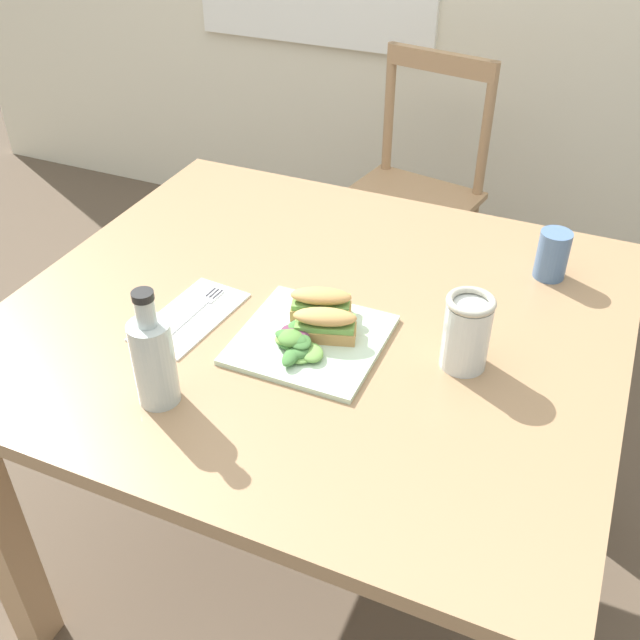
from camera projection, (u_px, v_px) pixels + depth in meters
The scene contains 12 objects.
ground_plane at pixel (231, 605), 1.69m from camera, with size 9.01×9.01×0.00m, color brown.
dining_table at pixel (315, 363), 1.43m from camera, with size 1.10×0.99×0.74m.
chair_wooden_far at pixel (411, 196), 2.36m from camera, with size 0.46×0.46×0.87m.
plate_lunch at pixel (311, 339), 1.27m from camera, with size 0.24×0.24×0.01m, color beige.
sandwich_half_front at pixel (325, 324), 1.25m from camera, with size 0.12×0.08×0.06m.
sandwich_half_back at pixel (321, 303), 1.30m from camera, with size 0.12×0.08×0.06m.
salad_mixed_greens at pixel (296, 341), 1.24m from camera, with size 0.11×0.13×0.03m.
napkin_folded at pixel (190, 317), 1.33m from camera, with size 0.12×0.22×0.00m, color white.
fork_on_napkin at pixel (196, 310), 1.34m from camera, with size 0.03×0.19×0.00m.
bottle_cold_brew at pixel (157, 365), 1.12m from camera, with size 0.07×0.07×0.20m.
mason_jar_iced_tea at pixel (466, 335), 1.19m from camera, with size 0.08×0.08×0.13m.
cup_extra_side at pixel (552, 255), 1.42m from camera, with size 0.06×0.06×0.10m, color #4C6B93.
Camera 1 is at (0.58, -0.80, 1.53)m, focal length 41.19 mm.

